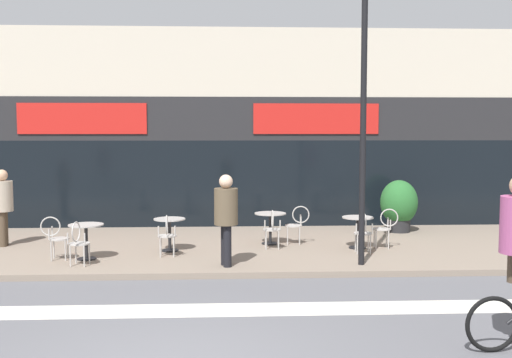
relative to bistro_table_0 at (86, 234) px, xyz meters
The scene contains 18 objects.
sidewalk_slab 2.67m from the bistro_table_0, 32.89° to the left, with size 40.00×5.50×0.12m, color gray.
storefront_facade 6.86m from the bistro_table_0, 70.34° to the left, with size 40.00×4.06×5.62m.
bike_lane_stripe 4.00m from the bistro_table_0, 56.29° to the right, with size 36.00×0.70×0.01m, color silver.
bistro_table_0 is the anchor object (origin of this frame).
bistro_table_1 1.83m from the bistro_table_0, 25.84° to the left, with size 0.70×0.70×0.73m.
bistro_table_2 4.22m from the bistro_table_0, 21.00° to the left, with size 0.74×0.74×0.74m.
bistro_table_3 5.95m from the bistro_table_0, ahead, with size 0.71×0.71×0.72m.
cafe_chair_0_near 0.63m from the bistro_table_0, 90.95° to the right, with size 0.45×0.60×0.90m.
cafe_chair_0_side 0.63m from the bistro_table_0, behind, with size 0.59×0.44×0.90m.
cafe_chair_1_near 1.66m from the bistro_table_0, ahead, with size 0.42×0.59×0.90m.
cafe_chair_2_near 4.03m from the bistro_table_0, 12.68° to the left, with size 0.40×0.58×0.90m.
cafe_chair_2_side 4.80m from the bistro_table_0, 18.25° to the left, with size 0.59×0.44×0.90m.
cafe_chair_3_near 5.88m from the bistro_table_0, ahead, with size 0.43×0.59×0.90m.
cafe_chair_3_side 6.57m from the bistro_table_0, ahead, with size 0.59×0.44×0.90m.
planter_pot 8.07m from the bistro_table_0, 22.50° to the left, with size 0.98×0.98×1.37m.
lamp_post 6.29m from the bistro_table_0, ahead, with size 0.26×0.26×5.76m.
pedestrian_near_end 2.80m from the bistro_table_0, 145.23° to the left, with size 0.51×0.51×1.78m.
pedestrian_far_end 3.05m from the bistro_table_0, 14.49° to the right, with size 0.58×0.58×1.81m.
Camera 1 is at (0.75, -6.58, 2.78)m, focal length 42.00 mm.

